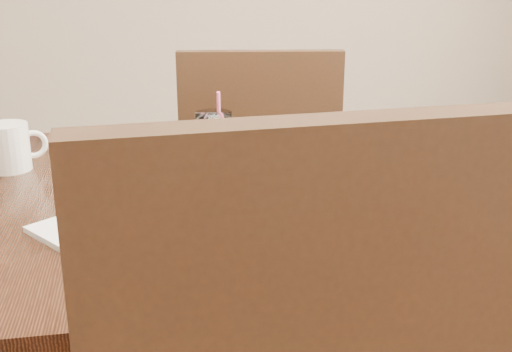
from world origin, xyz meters
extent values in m
cube|color=black|center=(0.00, 0.00, 0.73)|extent=(1.20, 0.80, 0.04)
cylinder|color=black|center=(0.55, 0.35, 0.35)|extent=(0.05, 0.05, 0.71)
cube|color=black|center=(0.16, 0.75, 0.45)|extent=(0.49, 0.49, 0.04)
cube|color=black|center=(0.14, 0.56, 0.71)|extent=(0.44, 0.10, 0.48)
cylinder|color=black|center=(0.37, 0.91, 0.21)|extent=(0.04, 0.04, 0.43)
cylinder|color=black|center=(0.00, 0.96, 0.21)|extent=(0.04, 0.04, 0.43)
cylinder|color=black|center=(0.32, 0.54, 0.21)|extent=(0.04, 0.04, 0.43)
cylinder|color=black|center=(-0.05, 0.59, 0.21)|extent=(0.04, 0.04, 0.43)
torus|color=black|center=(0.01, -0.07, 0.76)|extent=(0.32, 0.32, 0.01)
ellipsoid|color=silver|center=(0.01, -0.07, 0.83)|extent=(0.20, 0.17, 0.03)
cube|color=white|center=(-0.25, -0.07, 0.76)|extent=(0.24, 0.23, 0.01)
cylinder|color=white|center=(-0.03, 0.19, 0.81)|extent=(0.08, 0.08, 0.12)
cylinder|color=white|center=(-0.03, 0.19, 0.78)|extent=(0.07, 0.07, 0.05)
cylinder|color=pink|center=(-0.02, 0.19, 0.84)|extent=(0.01, 0.04, 0.16)
cylinder|color=white|center=(-0.45, 0.26, 0.80)|extent=(0.09, 0.09, 0.10)
torus|color=white|center=(-0.40, 0.27, 0.80)|extent=(0.06, 0.03, 0.06)
camera|label=1|loc=(-0.17, -1.09, 1.17)|focal=45.00mm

